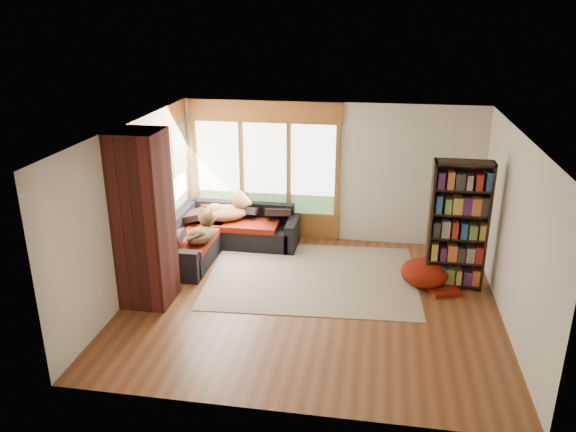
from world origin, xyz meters
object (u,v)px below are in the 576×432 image
(bookshelf, at_px, (458,226))
(dog_tan, at_px, (229,204))
(pouf, at_px, (425,272))
(dog_brindle, at_px, (202,226))
(brick_chimney, at_px, (144,220))
(sectional_sofa, at_px, (217,233))
(area_rug, at_px, (312,276))

(bookshelf, height_order, dog_tan, bookshelf)
(pouf, distance_m, dog_tan, 3.69)
(dog_tan, xyz_separation_m, dog_brindle, (-0.19, -1.00, -0.04))
(brick_chimney, distance_m, sectional_sofa, 2.32)
(sectional_sofa, bearing_deg, dog_brindle, -94.72)
(brick_chimney, bearing_deg, pouf, 16.36)
(brick_chimney, distance_m, dog_tan, 2.43)
(brick_chimney, bearing_deg, dog_tan, 74.77)
(bookshelf, bearing_deg, sectional_sofa, 168.55)
(brick_chimney, distance_m, area_rug, 2.90)
(area_rug, bearing_deg, brick_chimney, -153.04)
(sectional_sofa, relative_size, area_rug, 0.65)
(dog_brindle, bearing_deg, sectional_sofa, 7.20)
(area_rug, height_order, bookshelf, bookshelf)
(pouf, distance_m, dog_brindle, 3.71)
(bookshelf, distance_m, dog_brindle, 4.11)
(area_rug, height_order, dog_brindle, dog_brindle)
(sectional_sofa, distance_m, area_rug, 2.08)
(bookshelf, bearing_deg, pouf, -178.38)
(dog_brindle, bearing_deg, pouf, -83.48)
(bookshelf, xyz_separation_m, pouf, (-0.43, -0.01, -0.81))
(pouf, bearing_deg, sectional_sofa, 167.06)
(sectional_sofa, bearing_deg, bookshelf, -15.43)
(brick_chimney, relative_size, bookshelf, 1.27)
(area_rug, bearing_deg, sectional_sofa, 154.95)
(brick_chimney, bearing_deg, dog_brindle, 71.41)
(bookshelf, bearing_deg, dog_tan, 164.64)
(sectional_sofa, bearing_deg, pouf, -16.92)
(area_rug, xyz_separation_m, pouf, (1.80, 0.03, 0.21))
(brick_chimney, height_order, pouf, brick_chimney)
(sectional_sofa, relative_size, dog_tan, 2.26)
(brick_chimney, xyz_separation_m, dog_tan, (0.62, 2.29, -0.52))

